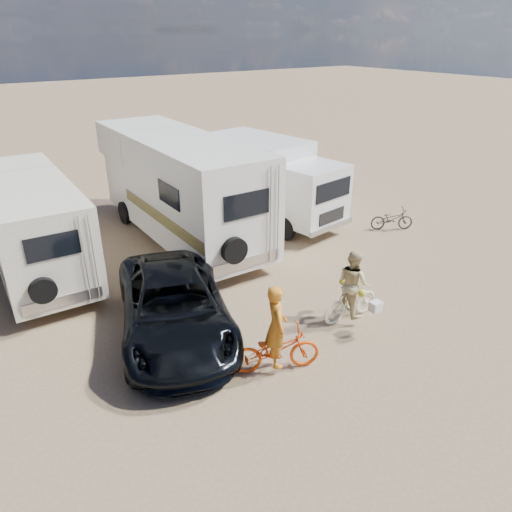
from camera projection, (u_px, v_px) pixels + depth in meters
ground at (305, 327)px, 12.07m from camera, size 140.00×140.00×0.00m
rv_main at (180, 190)px, 16.45m from camera, size 2.77×8.56×3.61m
rv_left at (33, 229)px, 14.16m from camera, size 2.55×6.72×2.90m
box_truck at (272, 182)px, 18.27m from camera, size 3.14×6.18×3.08m
dark_suv at (174, 306)px, 11.54m from camera, size 4.17×5.95×1.51m
bike_man at (276, 350)px, 10.36m from camera, size 2.05×1.40×1.02m
bike_woman at (351, 301)px, 12.21m from camera, size 1.72×0.58×1.02m
rider_man at (276, 333)px, 10.18m from camera, size 0.69×0.81×1.89m
rider_woman at (352, 289)px, 12.06m from camera, size 0.71×0.89×1.75m
bike_parked at (392, 219)px, 17.80m from camera, size 1.62×1.29×0.82m
cooler at (206, 283)px, 13.70m from camera, size 0.61×0.53×0.41m
crate at (232, 260)px, 15.15m from camera, size 0.55×0.55×0.35m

